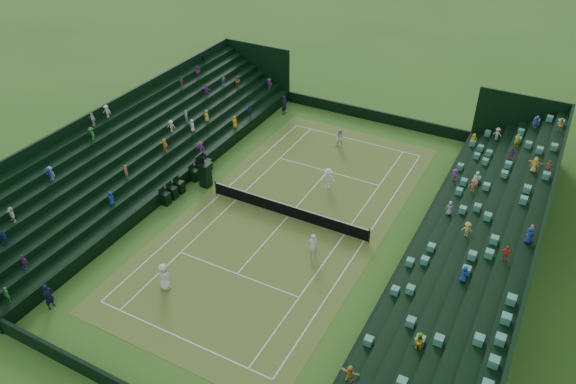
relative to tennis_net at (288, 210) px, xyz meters
name	(u,v)px	position (x,y,z in m)	size (l,w,h in m)	color
ground	(288,216)	(0.00, 0.00, -0.53)	(160.00, 160.00, 0.00)	#30631F
court_surface	(288,216)	(0.00, 0.00, -0.52)	(12.97, 26.77, 0.01)	#457D29
perimeter_wall_north	(373,115)	(0.00, 15.88, -0.03)	(17.17, 0.20, 1.00)	black
perimeter_wall_east	(411,249)	(8.48, 0.00, -0.03)	(0.20, 31.77, 1.00)	black
perimeter_wall_west	(185,178)	(-8.48, 0.00, -0.03)	(0.20, 31.77, 1.00)	black
north_grandstand	(484,258)	(12.66, 0.00, 1.02)	(6.60, 32.00, 4.90)	black
south_grandstand	(138,152)	(-12.66, 0.00, 1.02)	(6.60, 32.00, 4.90)	black
tennis_net	(288,210)	(0.00, 0.00, 0.00)	(11.67, 0.10, 1.06)	black
umpire_chair	(205,172)	(-7.03, 0.51, 0.68)	(0.90, 0.90, 2.81)	black
courtside_chairs	(187,180)	(-8.16, -0.18, -0.04)	(0.59, 5.56, 1.28)	black
player_near_west	(164,277)	(-2.98, -9.31, 0.36)	(0.86, 0.56, 1.77)	white
player_near_east	(313,245)	(3.24, -2.87, 0.33)	(0.63, 0.41, 1.72)	silver
player_far_west	(340,139)	(-0.67, 10.16, 0.30)	(0.80, 0.63, 1.65)	silver
player_far_east	(328,178)	(0.91, 4.41, 0.27)	(1.03, 0.60, 1.60)	white
line_judge_north	(284,105)	(-7.49, 13.40, 0.33)	(0.63, 0.41, 1.72)	black
line_judge_south	(49,296)	(-7.58, -13.44, 0.29)	(0.60, 0.39, 1.64)	black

